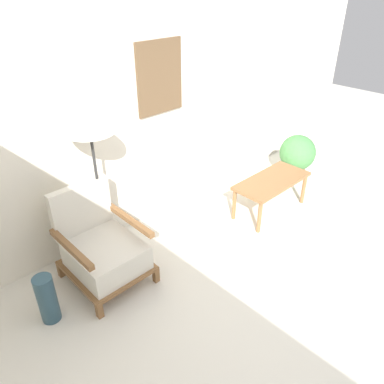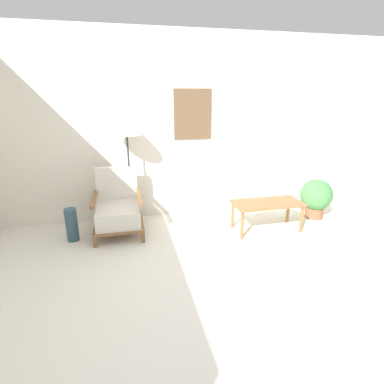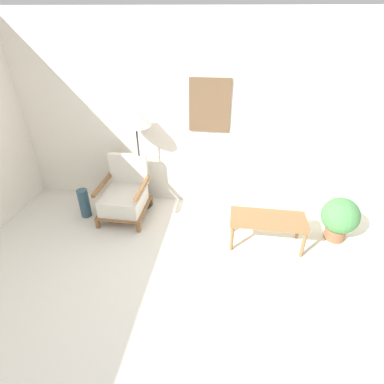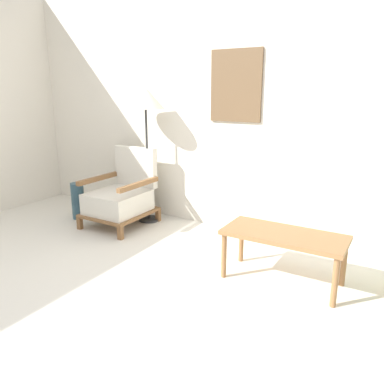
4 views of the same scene
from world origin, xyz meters
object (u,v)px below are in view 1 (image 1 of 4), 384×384
(armchair, at_px, (102,248))
(potted_plant, at_px, (297,155))
(floor_lamp, at_px, (89,126))
(coffee_table, at_px, (272,183))
(vase, at_px, (47,299))

(armchair, height_order, potted_plant, armchair)
(armchair, relative_size, floor_lamp, 0.56)
(floor_lamp, xyz_separation_m, potted_plant, (2.77, -0.38, -1.03))
(armchair, height_order, floor_lamp, floor_lamp)
(coffee_table, height_order, vase, vase)
(armchair, bearing_deg, vase, -169.00)
(floor_lamp, xyz_separation_m, vase, (-0.78, -0.37, -1.15))
(armchair, relative_size, vase, 1.97)
(armchair, distance_m, vase, 0.62)
(coffee_table, bearing_deg, armchair, 169.25)
(coffee_table, xyz_separation_m, potted_plant, (0.94, 0.26, -0.03))
(armchair, bearing_deg, floor_lamp, 54.07)
(coffee_table, bearing_deg, vase, 174.14)
(coffee_table, bearing_deg, potted_plant, 15.32)
(floor_lamp, relative_size, potted_plant, 2.55)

